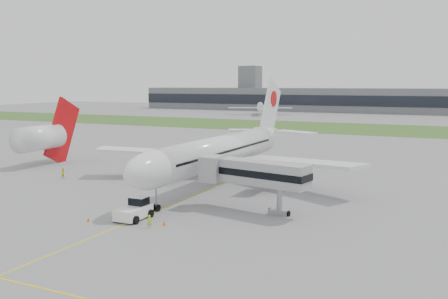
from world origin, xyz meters
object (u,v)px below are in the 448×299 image
at_px(airliner, 222,150).
at_px(jet_bridge, 251,173).
at_px(ground_crew_near, 149,221).
at_px(neighbor_aircraft, 42,137).
at_px(pushback_tug, 135,209).

relative_size(airliner, jet_bridge, 3.56).
relative_size(ground_crew_near, neighbor_aircraft, 0.09).
distance_m(pushback_tug, jet_bridge, 15.45).
xyz_separation_m(pushback_tug, jet_bridge, (11.51, 9.53, 3.95)).
bearing_deg(airliner, ground_crew_near, -82.49).
xyz_separation_m(airliner, jet_bridge, (11.16, -14.56, -0.55)).
bearing_deg(jet_bridge, neighbor_aircraft, 173.63).
bearing_deg(jet_bridge, airliner, 138.04).
xyz_separation_m(pushback_tug, neighbor_aircraft, (-41.04, 25.55, 4.64)).
bearing_deg(pushback_tug, jet_bridge, 37.46).
relative_size(jet_bridge, neighbor_aircraft, 0.84).
relative_size(airliner, pushback_tug, 10.67).
bearing_deg(pushback_tug, airliner, 86.99).
height_order(pushback_tug, ground_crew_near, pushback_tug).
bearing_deg(airliner, jet_bridge, -52.55).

